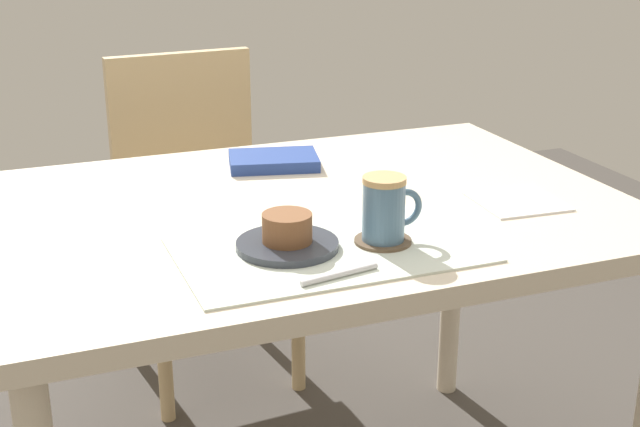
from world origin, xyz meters
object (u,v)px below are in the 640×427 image
(wooden_chair, at_px, (198,202))
(pastry, at_px, (287,228))
(pastry_plate, at_px, (287,245))
(coffee_mug, at_px, (385,208))
(small_book, at_px, (273,161))
(dining_table, at_px, (308,242))

(wooden_chair, relative_size, pastry, 10.62)
(pastry_plate, height_order, coffee_mug, coffee_mug)
(pastry, distance_m, small_book, 0.46)
(small_book, bearing_deg, pastry_plate, -92.29)
(coffee_mug, relative_size, small_book, 0.59)
(small_book, bearing_deg, coffee_mug, -72.89)
(pastry_plate, bearing_deg, wooden_chair, 85.22)
(pastry_plate, relative_size, small_book, 0.91)
(dining_table, distance_m, small_book, 0.26)
(pastry, bearing_deg, pastry_plate, 0.00)
(wooden_chair, distance_m, pastry_plate, 0.98)
(wooden_chair, distance_m, pastry, 0.98)
(pastry, xyz_separation_m, small_book, (0.13, 0.44, -0.03))
(wooden_chair, height_order, small_book, wooden_chair)
(pastry_plate, xyz_separation_m, pastry, (0.00, 0.00, 0.03))
(pastry, bearing_deg, wooden_chair, 85.22)
(dining_table, xyz_separation_m, pastry, (-0.11, -0.20, 0.11))
(wooden_chair, relative_size, pastry_plate, 5.17)
(pastry, height_order, coffee_mug, coffee_mug)
(pastry, bearing_deg, coffee_mug, -11.20)
(dining_table, distance_m, wooden_chair, 0.76)
(pastry_plate, bearing_deg, small_book, 74.23)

